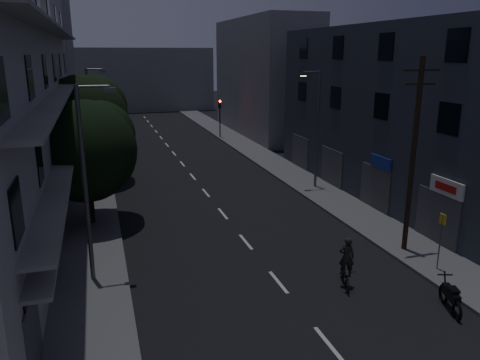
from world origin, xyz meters
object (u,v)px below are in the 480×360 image
motorcycle (450,298)px  cyclist (346,270)px  utility_pole (413,153)px  bus_stop_sign (441,231)px

motorcycle → cyclist: cyclist is taller
utility_pole → bus_stop_sign: utility_pole is taller
bus_stop_sign → motorcycle: size_ratio=1.32×
motorcycle → cyclist: 3.96m
cyclist → utility_pole: bearing=45.8°
utility_pole → cyclist: 6.50m
motorcycle → cyclist: bearing=154.2°
utility_pole → bus_stop_sign: size_ratio=3.56×
motorcycle → cyclist: (-2.82, 2.76, 0.22)m
bus_stop_sign → utility_pole: bearing=91.0°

